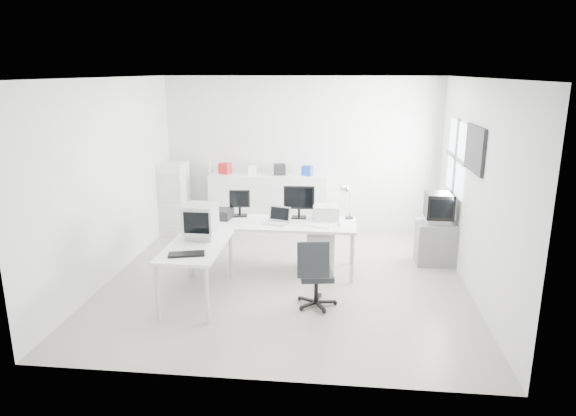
# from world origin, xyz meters

# --- Properties ---
(floor) EXTENTS (5.00, 5.00, 0.01)m
(floor) POSITION_xyz_m (0.00, 0.00, 0.00)
(floor) COLOR #BCB6A9
(floor) RESTS_ON ground
(ceiling) EXTENTS (5.00, 5.00, 0.01)m
(ceiling) POSITION_xyz_m (0.00, 0.00, 2.80)
(ceiling) COLOR white
(ceiling) RESTS_ON back_wall
(back_wall) EXTENTS (5.00, 0.02, 2.80)m
(back_wall) POSITION_xyz_m (0.00, 2.50, 1.40)
(back_wall) COLOR silver
(back_wall) RESTS_ON floor
(left_wall) EXTENTS (0.02, 5.00, 2.80)m
(left_wall) POSITION_xyz_m (-2.50, 0.00, 1.40)
(left_wall) COLOR silver
(left_wall) RESTS_ON floor
(right_wall) EXTENTS (0.02, 5.00, 2.80)m
(right_wall) POSITION_xyz_m (2.50, 0.00, 1.40)
(right_wall) COLOR silver
(right_wall) RESTS_ON floor
(window) EXTENTS (0.02, 1.20, 1.10)m
(window) POSITION_xyz_m (2.48, 1.20, 1.60)
(window) COLOR white
(window) RESTS_ON right_wall
(wall_picture) EXTENTS (0.04, 0.90, 0.60)m
(wall_picture) POSITION_xyz_m (2.47, 0.10, 1.90)
(wall_picture) COLOR black
(wall_picture) RESTS_ON right_wall
(main_desk) EXTENTS (2.40, 0.80, 0.75)m
(main_desk) POSITION_xyz_m (-0.23, 0.32, 0.38)
(main_desk) COLOR silver
(main_desk) RESTS_ON floor
(side_desk) EXTENTS (0.70, 1.40, 0.75)m
(side_desk) POSITION_xyz_m (-1.08, -0.78, 0.38)
(side_desk) COLOR silver
(side_desk) RESTS_ON floor
(drawer_pedestal) EXTENTS (0.40, 0.50, 0.60)m
(drawer_pedestal) POSITION_xyz_m (0.47, 0.37, 0.30)
(drawer_pedestal) COLOR silver
(drawer_pedestal) RESTS_ON floor
(inkjet_printer) EXTENTS (0.43, 0.35, 0.14)m
(inkjet_printer) POSITION_xyz_m (-1.08, 0.42, 0.82)
(inkjet_printer) COLOR black
(inkjet_printer) RESTS_ON main_desk
(lcd_monitor_small) EXTENTS (0.33, 0.22, 0.39)m
(lcd_monitor_small) POSITION_xyz_m (-0.78, 0.57, 0.94)
(lcd_monitor_small) COLOR black
(lcd_monitor_small) RESTS_ON main_desk
(lcd_monitor_large) EXTENTS (0.47, 0.20, 0.48)m
(lcd_monitor_large) POSITION_xyz_m (0.12, 0.57, 0.99)
(lcd_monitor_large) COLOR black
(lcd_monitor_large) RESTS_ON main_desk
(laptop) EXTENTS (0.39, 0.39, 0.20)m
(laptop) POSITION_xyz_m (-0.18, 0.22, 0.85)
(laptop) COLOR #B7B7BA
(laptop) RESTS_ON main_desk
(white_keyboard) EXTENTS (0.40, 0.23, 0.02)m
(white_keyboard) POSITION_xyz_m (0.42, 0.17, 0.76)
(white_keyboard) COLOR silver
(white_keyboard) RESTS_ON main_desk
(white_mouse) EXTENTS (0.06, 0.06, 0.06)m
(white_mouse) POSITION_xyz_m (0.72, 0.22, 0.78)
(white_mouse) COLOR silver
(white_mouse) RESTS_ON main_desk
(laser_printer) EXTENTS (0.41, 0.36, 0.21)m
(laser_printer) POSITION_xyz_m (0.52, 0.54, 0.86)
(laser_printer) COLOR #BABABA
(laser_printer) RESTS_ON main_desk
(desk_lamp) EXTENTS (0.18, 0.18, 0.50)m
(desk_lamp) POSITION_xyz_m (0.87, 0.62, 1.00)
(desk_lamp) COLOR silver
(desk_lamp) RESTS_ON main_desk
(crt_monitor) EXTENTS (0.41, 0.41, 0.46)m
(crt_monitor) POSITION_xyz_m (-1.08, -0.53, 0.98)
(crt_monitor) COLOR #B7B7BA
(crt_monitor) RESTS_ON side_desk
(black_keyboard) EXTENTS (0.46, 0.28, 0.03)m
(black_keyboard) POSITION_xyz_m (-1.08, -1.18, 0.76)
(black_keyboard) COLOR black
(black_keyboard) RESTS_ON side_desk
(office_chair) EXTENTS (0.61, 0.61, 0.92)m
(office_chair) POSITION_xyz_m (0.47, -0.81, 0.46)
(office_chair) COLOR #25272A
(office_chair) RESTS_ON floor
(tv_cabinet) EXTENTS (0.60, 0.49, 0.65)m
(tv_cabinet) POSITION_xyz_m (2.22, 0.88, 0.33)
(tv_cabinet) COLOR slate
(tv_cabinet) RESTS_ON floor
(crt_tv) EXTENTS (0.50, 0.48, 0.45)m
(crt_tv) POSITION_xyz_m (2.22, 0.88, 0.88)
(crt_tv) COLOR black
(crt_tv) RESTS_ON tv_cabinet
(sideboard) EXTENTS (2.14, 0.53, 1.07)m
(sideboard) POSITION_xyz_m (-0.57, 2.24, 0.53)
(sideboard) COLOR silver
(sideboard) RESTS_ON floor
(clutter_box_a) EXTENTS (0.24, 0.22, 0.19)m
(clutter_box_a) POSITION_xyz_m (-1.37, 2.24, 1.16)
(clutter_box_a) COLOR #AE181D
(clutter_box_a) RESTS_ON sideboard
(clutter_box_b) EXTENTS (0.18, 0.16, 0.15)m
(clutter_box_b) POSITION_xyz_m (-0.87, 2.24, 1.14)
(clutter_box_b) COLOR silver
(clutter_box_b) RESTS_ON sideboard
(clutter_box_c) EXTENTS (0.23, 0.22, 0.20)m
(clutter_box_c) POSITION_xyz_m (-0.37, 2.24, 1.17)
(clutter_box_c) COLOR black
(clutter_box_c) RESTS_ON sideboard
(clutter_box_d) EXTENTS (0.21, 0.19, 0.17)m
(clutter_box_d) POSITION_xyz_m (0.13, 2.24, 1.15)
(clutter_box_d) COLOR #163B9D
(clutter_box_d) RESTS_ON sideboard
(clutter_bottle) EXTENTS (0.07, 0.07, 0.22)m
(clutter_bottle) POSITION_xyz_m (-1.67, 2.28, 1.18)
(clutter_bottle) COLOR silver
(clutter_bottle) RESTS_ON sideboard
(filing_cabinet) EXTENTS (0.45, 0.54, 1.29)m
(filing_cabinet) POSITION_xyz_m (-2.28, 2.00, 0.65)
(filing_cabinet) COLOR silver
(filing_cabinet) RESTS_ON floor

